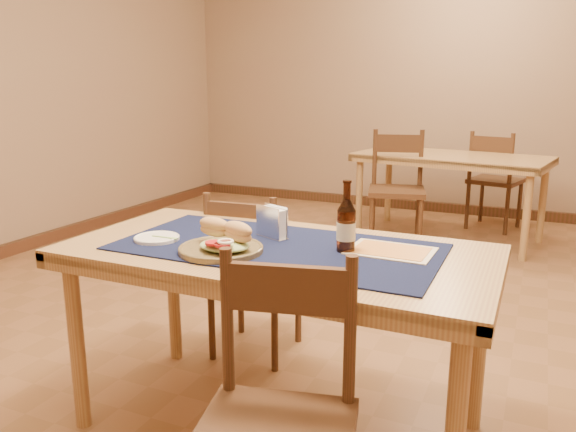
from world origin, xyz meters
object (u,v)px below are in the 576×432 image
at_px(napkin_holder, 272,223).
at_px(beer_bottle, 346,225).
at_px(sandwich_plate, 223,244).
at_px(back_table, 451,164).
at_px(main_table, 277,268).
at_px(chair_main_far, 253,271).
at_px(chair_main_near, 277,422).

bearing_deg(napkin_holder, beer_bottle, -10.30).
bearing_deg(sandwich_plate, back_table, 84.75).
xyz_separation_m(main_table, chair_main_far, (-0.38, 0.52, -0.22)).
distance_m(chair_main_far, sandwich_plate, 0.79).
relative_size(main_table, sandwich_plate, 5.21).
distance_m(back_table, chair_main_far, 2.74).
xyz_separation_m(chair_main_near, beer_bottle, (-0.04, 0.66, 0.39)).
bearing_deg(napkin_holder, sandwich_plate, -106.29).
distance_m(chair_main_far, napkin_holder, 0.64).
bearing_deg(back_table, chair_main_near, -88.05).
bearing_deg(main_table, napkin_holder, 124.73).
xyz_separation_m(back_table, beer_bottle, (0.09, -3.15, 0.18)).
relative_size(back_table, beer_bottle, 6.56).
xyz_separation_m(main_table, chair_main_near, (0.29, -0.62, -0.20)).
xyz_separation_m(chair_main_far, napkin_holder, (0.31, -0.42, 0.37)).
height_order(chair_main_near, beer_bottle, beer_bottle).
height_order(main_table, back_table, same).
height_order(back_table, sandwich_plate, sandwich_plate).
relative_size(main_table, napkin_holder, 10.44).
bearing_deg(sandwich_plate, chair_main_far, 109.53).
height_order(main_table, sandwich_plate, sandwich_plate).
bearing_deg(napkin_holder, back_table, 85.69).
xyz_separation_m(sandwich_plate, napkin_holder, (0.07, 0.25, 0.03)).
distance_m(back_table, sandwich_plate, 3.36).
distance_m(main_table, chair_main_far, 0.68).
xyz_separation_m(chair_main_near, sandwich_plate, (-0.44, 0.47, 0.32)).
bearing_deg(chair_main_near, chair_main_far, 120.62).
relative_size(chair_main_near, napkin_holder, 5.86).
bearing_deg(back_table, beer_bottle, -88.32).
height_order(sandwich_plate, beer_bottle, beer_bottle).
height_order(back_table, napkin_holder, napkin_holder).
bearing_deg(beer_bottle, sandwich_plate, -154.13).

